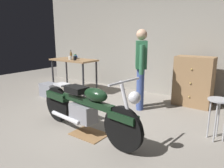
{
  "coord_description": "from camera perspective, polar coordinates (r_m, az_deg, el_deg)",
  "views": [
    {
      "loc": [
        2.3,
        -2.46,
        1.57
      ],
      "look_at": [
        0.03,
        0.7,
        0.65
      ],
      "focal_mm": 33.94,
      "sensor_mm": 36.0,
      "label": 1
    }
  ],
  "objects": [
    {
      "name": "mug_white_ceramic",
      "position": [
        5.81,
        -11.19,
        6.92
      ],
      "size": [
        0.12,
        0.09,
        0.1
      ],
      "color": "white",
      "rests_on": "workbench"
    },
    {
      "name": "bottle",
      "position": [
        5.95,
        -10.97,
        7.53
      ],
      "size": [
        0.06,
        0.06,
        0.24
      ],
      "color": "olive",
      "rests_on": "workbench"
    },
    {
      "name": "shop_stool",
      "position": [
        3.52,
        26.73,
        -5.89
      ],
      "size": [
        0.32,
        0.32,
        0.64
      ],
      "color": "#B2B2B7",
      "rests_on": "ground_plane"
    },
    {
      "name": "back_wall",
      "position": [
        5.74,
        12.35,
        12.8
      ],
      "size": [
        8.0,
        0.12,
        3.1
      ],
      "primitive_type": "cube",
      "color": "gray",
      "rests_on": "ground_plane"
    },
    {
      "name": "storage_bin",
      "position": [
        5.68,
        -16.51,
        -1.52
      ],
      "size": [
        0.44,
        0.32,
        0.34
      ],
      "primitive_type": "cube",
      "color": "gray",
      "rests_on": "ground_plane"
    },
    {
      "name": "person_standing",
      "position": [
        4.45,
        7.76,
        4.86
      ],
      "size": [
        0.38,
        0.5,
        1.67
      ],
      "rotation": [
        0.0,
        0.0,
        2.12
      ],
      "color": "#3E5397",
      "rests_on": "ground_plane"
    },
    {
      "name": "motorcycle",
      "position": [
        3.36,
        -7.14,
        -6.25
      ],
      "size": [
        2.18,
        0.6,
        1.0
      ],
      "rotation": [
        0.0,
        0.0,
        -0.12
      ],
      "color": "black",
      "rests_on": "ground_plane"
    },
    {
      "name": "mug_black_matte",
      "position": [
        5.65,
        -9.94,
        6.84
      ],
      "size": [
        0.12,
        0.08,
        0.11
      ],
      "color": "black",
      "rests_on": "workbench"
    },
    {
      "name": "ground_plane",
      "position": [
        3.72,
        -6.89,
        -11.78
      ],
      "size": [
        12.0,
        12.0,
        0.0
      ],
      "primitive_type": "plane",
      "color": "gray"
    },
    {
      "name": "wooden_dresser",
      "position": [
        5.01,
        21.09,
        0.66
      ],
      "size": [
        0.8,
        0.47,
        1.1
      ],
      "color": "#99724C",
      "rests_on": "ground_plane"
    },
    {
      "name": "mug_blue_enamel",
      "position": [
        6.02,
        -9.69,
        7.17
      ],
      "size": [
        0.11,
        0.08,
        0.09
      ],
      "color": "#2D51AD",
      "rests_on": "workbench"
    },
    {
      "name": "mug_green_speckled",
      "position": [
        6.14,
        -9.86,
        7.39
      ],
      "size": [
        0.11,
        0.07,
        0.11
      ],
      "color": "#3D7F4C",
      "rests_on": "workbench"
    },
    {
      "name": "drip_tray",
      "position": [
        3.5,
        -6.19,
        -13.26
      ],
      "size": [
        0.56,
        0.4,
        0.01
      ],
      "primitive_type": "cube",
      "color": "olive",
      "rests_on": "ground_plane"
    },
    {
      "name": "workbench",
      "position": [
        5.93,
        -10.28,
        5.51
      ],
      "size": [
        1.3,
        0.64,
        0.9
      ],
      "color": "#99724C",
      "rests_on": "ground_plane"
    }
  ]
}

